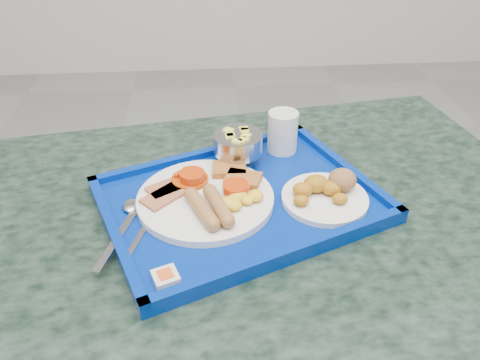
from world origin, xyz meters
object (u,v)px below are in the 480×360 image
object	(u,v)px
tray	(240,201)
juice_cup	(283,131)
fruit_bowl	(238,144)
table	(246,282)
main_plate	(210,196)
bread_plate	(326,192)

from	to	relation	value
tray	juice_cup	world-z (taller)	juice_cup
tray	fruit_bowl	world-z (taller)	fruit_bowl
table	main_plate	distance (m)	0.22
main_plate	fruit_bowl	xyz separation A→B (m)	(0.06, 0.13, 0.03)
table	juice_cup	xyz separation A→B (m)	(0.09, 0.18, 0.25)
bread_plate	main_plate	bearing A→B (deg)	177.27
juice_cup	bread_plate	bearing A→B (deg)	-73.73
tray	bread_plate	size ratio (longest dim) A/B	3.68
main_plate	bread_plate	bearing A→B (deg)	-2.73
main_plate	bread_plate	size ratio (longest dim) A/B	1.58
table	main_plate	size ratio (longest dim) A/B	5.11
main_plate	fruit_bowl	bearing A→B (deg)	64.68
table	tray	size ratio (longest dim) A/B	2.19
fruit_bowl	tray	bearing A→B (deg)	-92.69
tray	fruit_bowl	distance (m)	0.13
fruit_bowl	main_plate	bearing A→B (deg)	-115.32
table	bread_plate	xyz separation A→B (m)	(0.14, 0.00, 0.22)
bread_plate	juice_cup	xyz separation A→B (m)	(-0.05, 0.18, 0.03)
tray	main_plate	xyz separation A→B (m)	(-0.05, -0.00, 0.02)
tray	bread_plate	xyz separation A→B (m)	(0.15, -0.01, 0.02)
table	bread_plate	bearing A→B (deg)	0.92
fruit_bowl	juice_cup	distance (m)	0.10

